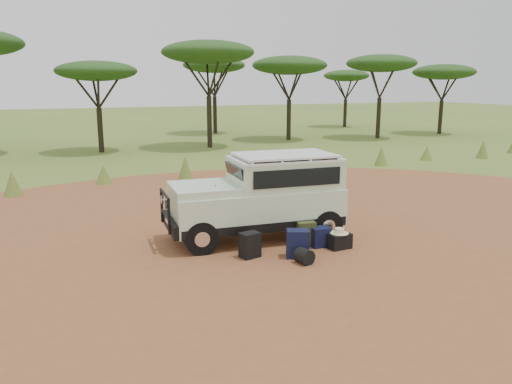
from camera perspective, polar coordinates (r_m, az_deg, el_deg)
name	(u,v)px	position (r m, az deg, el deg)	size (l,w,h in m)	color
ground	(292,246)	(11.48, 4.09, -6.15)	(140.00, 140.00, 0.00)	#506E27
dirt_clearing	(292,246)	(11.48, 4.09, -6.13)	(23.00, 23.00, 0.01)	brown
grass_fringe	(189,169)	(19.30, -7.64, 2.57)	(36.60, 1.60, 0.90)	#506E27
acacia_treeline	(143,61)	(30.04, -12.82, 14.39)	(46.70, 13.20, 6.26)	black
safari_vehicle	(262,198)	(11.80, 0.65, -0.73)	(4.26, 1.99, 2.01)	beige
walking_staff	(210,214)	(11.46, -5.32, -2.55)	(0.03, 0.03, 1.44)	maroon
backpack_black	(250,245)	(10.63, -0.70, -6.09)	(0.40, 0.30, 0.55)	black
backpack_navy	(298,244)	(10.66, 4.78, -5.92)	(0.46, 0.33, 0.61)	#101635
backpack_olive	(306,234)	(11.44, 5.70, -4.77)	(0.41, 0.30, 0.57)	#373E1C
duffel_navy	(320,237)	(11.42, 7.31, -5.13)	(0.41, 0.30, 0.46)	#101635
hard_case	(339,241)	(11.38, 9.48, -5.53)	(0.50, 0.35, 0.35)	black
stuff_sack	(304,256)	(10.35, 5.54, -7.32)	(0.32, 0.32, 0.32)	black
safari_hat	(339,231)	(11.32, 9.52, -4.47)	(0.41, 0.41, 0.12)	beige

